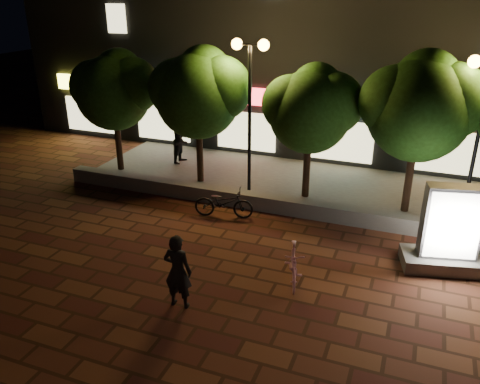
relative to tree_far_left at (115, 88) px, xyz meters
The scene contains 14 objects.
ground 9.43m from the tree_far_left, 38.18° to the right, with size 80.00×80.00×0.00m, color brown.
retaining_wall 7.72m from the tree_far_left, 11.89° to the right, with size 16.00×0.45×0.50m, color slate.
sidewalk 7.74m from the tree_far_left, ahead, with size 16.00×5.00×0.08m, color slate.
building_block 10.38m from the tree_far_left, 47.32° to the left, with size 28.00×8.12×11.30m.
tree_far_left is the anchor object (origin of this frame).
tree_left 3.51m from the tree_far_left, ahead, with size 3.60×3.00×4.89m.
tree_mid 7.50m from the tree_far_left, ahead, with size 3.24×2.70×4.50m.
tree_right 10.81m from the tree_far_left, ahead, with size 3.72×3.10×5.07m.
street_lamp_left 5.50m from the tree_far_left, ahead, with size 1.26×0.36×5.18m.
ad_kiosk 12.57m from the tree_far_left, 14.97° to the right, with size 2.31×1.52×2.30m.
scooter_pink 10.31m from the tree_far_left, 31.86° to the right, with size 0.46×1.62×0.98m, color #E096C0.
rider 9.77m from the tree_far_left, 48.75° to the right, with size 0.66×0.43×1.82m, color black.
scooter_parked 6.56m from the tree_far_left, 24.52° to the right, with size 0.65×1.88×0.99m, color black.
pedestrian 3.32m from the tree_far_left, 40.08° to the left, with size 0.91×0.71×1.88m, color black.
Camera 1 is at (3.92, -9.81, 6.78)m, focal length 36.27 mm.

